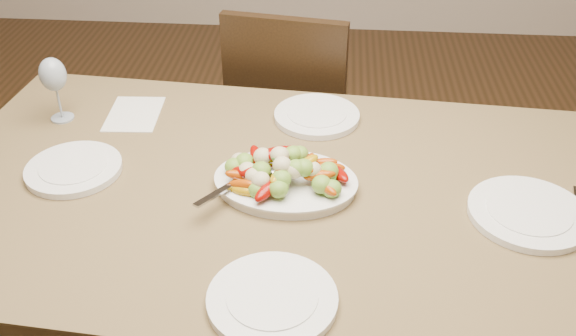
# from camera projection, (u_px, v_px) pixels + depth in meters

# --- Properties ---
(dining_table) EXTENTS (1.91, 1.18, 0.76)m
(dining_table) POSITION_uv_depth(u_px,v_px,m) (288.00, 296.00, 1.81)
(dining_table) COLOR brown
(dining_table) RESTS_ON ground
(chair_far) EXTENTS (0.48, 0.48, 0.95)m
(chair_far) POSITION_uv_depth(u_px,v_px,m) (296.00, 118.00, 2.45)
(chair_far) COLOR black
(chair_far) RESTS_ON ground
(serving_platter) EXTENTS (0.36, 0.28, 0.02)m
(serving_platter) POSITION_uv_depth(u_px,v_px,m) (286.00, 184.00, 1.59)
(serving_platter) COLOR white
(serving_platter) RESTS_ON dining_table
(roasted_vegetables) EXTENTS (0.30, 0.21, 0.09)m
(roasted_vegetables) POSITION_uv_depth(u_px,v_px,m) (286.00, 165.00, 1.56)
(roasted_vegetables) COLOR #780702
(roasted_vegetables) RESTS_ON serving_platter
(serving_spoon) EXTENTS (0.27, 0.20, 0.03)m
(serving_spoon) POSITION_uv_depth(u_px,v_px,m) (257.00, 178.00, 1.55)
(serving_spoon) COLOR #9EA0A8
(serving_spoon) RESTS_ON serving_platter
(plate_left) EXTENTS (0.25, 0.25, 0.02)m
(plate_left) POSITION_uv_depth(u_px,v_px,m) (74.00, 169.00, 1.65)
(plate_left) COLOR white
(plate_left) RESTS_ON dining_table
(plate_right) EXTENTS (0.28, 0.28, 0.02)m
(plate_right) POSITION_uv_depth(u_px,v_px,m) (528.00, 213.00, 1.50)
(plate_right) COLOR white
(plate_right) RESTS_ON dining_table
(plate_far) EXTENTS (0.25, 0.25, 0.02)m
(plate_far) POSITION_uv_depth(u_px,v_px,m) (317.00, 116.00, 1.88)
(plate_far) COLOR white
(plate_far) RESTS_ON dining_table
(plate_near) EXTENTS (0.26, 0.26, 0.02)m
(plate_near) POSITION_uv_depth(u_px,v_px,m) (272.00, 299.00, 1.28)
(plate_near) COLOR white
(plate_near) RESTS_ON dining_table
(wine_glass) EXTENTS (0.08, 0.08, 0.20)m
(wine_glass) POSITION_uv_depth(u_px,v_px,m) (56.00, 88.00, 1.83)
(wine_glass) COLOR #8C99A5
(wine_glass) RESTS_ON dining_table
(menu_card) EXTENTS (0.16, 0.22, 0.00)m
(menu_card) POSITION_uv_depth(u_px,v_px,m) (134.00, 114.00, 1.91)
(menu_card) COLOR silver
(menu_card) RESTS_ON dining_table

